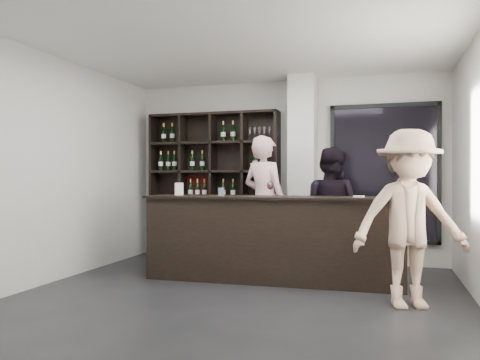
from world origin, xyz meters
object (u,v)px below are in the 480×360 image
(wine_shelf, at_px, (213,186))
(tasting_counter, at_px, (272,239))
(customer, at_px, (410,219))
(taster_black, at_px, (330,211))
(taster_pink, at_px, (264,202))

(wine_shelf, distance_m, tasting_counter, 2.03)
(tasting_counter, distance_m, customer, 1.84)
(tasting_counter, xyz_separation_m, taster_black, (0.67, 0.68, 0.33))
(tasting_counter, bearing_deg, taster_black, 43.34)
(wine_shelf, distance_m, taster_black, 2.14)
(wine_shelf, relative_size, customer, 1.31)
(wine_shelf, height_order, tasting_counter, wine_shelf)
(taster_pink, height_order, customer, taster_pink)
(taster_pink, bearing_deg, tasting_counter, 133.14)
(tasting_counter, relative_size, customer, 1.81)
(taster_black, bearing_deg, taster_pink, 7.50)
(wine_shelf, bearing_deg, tasting_counter, -46.52)
(wine_shelf, xyz_separation_m, taster_pink, (1.00, -0.53, -0.22))
(wine_shelf, xyz_separation_m, taster_black, (1.99, -0.72, -0.33))
(tasting_counter, distance_m, taster_pink, 1.02)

